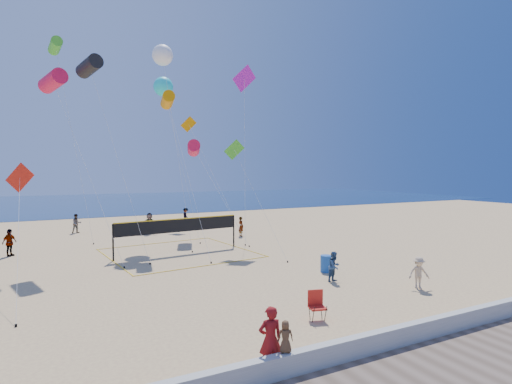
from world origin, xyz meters
name	(u,v)px	position (x,y,z in m)	size (l,w,h in m)	color
ground	(286,324)	(0.00, 0.00, 0.00)	(120.00, 120.00, 0.00)	#D8B679
ocean	(100,202)	(0.00, 62.00, 0.01)	(140.00, 50.00, 0.03)	navy
seawall	(342,351)	(0.00, -3.00, 0.30)	(32.00, 0.30, 0.60)	silver
woman	(270,339)	(-2.10, -2.65, 0.89)	(0.65, 0.43, 1.79)	maroon
toddler	(285,337)	(-1.80, -2.93, 1.02)	(0.41, 0.27, 0.84)	brown
bystander_a	(334,267)	(4.90, 3.58, 0.73)	(0.71, 0.55, 1.46)	navy
bystander_b	(419,273)	(7.56, 0.89, 0.73)	(0.94, 0.54, 1.46)	#CBAC87
far_person_0	(9,243)	(-9.65, 17.43, 0.86)	(1.01, 0.42, 1.72)	gray
far_person_1	(150,223)	(0.09, 22.42, 0.90)	(1.67, 0.53, 1.80)	gray
far_person_2	(241,226)	(6.50, 17.79, 0.81)	(0.59, 0.39, 1.61)	gray
far_person_3	(77,224)	(-5.41, 25.80, 0.82)	(0.80, 0.62, 1.64)	gray
far_person_4	(186,216)	(4.81, 27.53, 0.80)	(1.04, 0.60, 1.60)	gray
camp_chair	(316,303)	(1.21, -0.10, 0.59)	(0.68, 0.80, 1.16)	red
trash_barrel	(326,264)	(5.66, 5.26, 0.44)	(0.59, 0.59, 0.88)	#194FA7
volleyball_net	(179,230)	(0.08, 13.54, 1.54)	(9.41, 9.27, 2.27)	black
kite_0	(53,81)	(-6.98, 16.13, 10.86)	(4.16, 6.50, 11.51)	red
kite_1	(89,67)	(-4.91, 15.78, 11.91)	(3.45, 5.83, 12.53)	black
kite_2	(168,100)	(0.22, 16.46, 10.33)	(1.32, 7.71, 10.89)	orange
kite_3	(20,184)	(-8.61, 11.56, 4.71)	(1.37, 8.48, 5.78)	red
kite_4	(237,156)	(4.09, 13.15, 6.36)	(1.71, 5.71, 7.52)	green
kite_5	(244,85)	(5.99, 16.02, 11.89)	(2.13, 2.36, 13.44)	#D11CC0
kite_6	(163,55)	(0.64, 19.45, 14.26)	(1.65, 6.95, 15.06)	white
kite_7	(163,87)	(0.76, 19.84, 11.94)	(2.57, 4.66, 12.71)	#1FDFE8
kite_8	(55,46)	(-6.72, 22.95, 14.89)	(2.71, 4.60, 15.46)	green
kite_9	(192,131)	(5.13, 26.32, 9.32)	(3.82, 5.70, 10.75)	orange
kite_10	(194,148)	(3.10, 19.50, 7.19)	(2.87, 7.45, 7.84)	red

